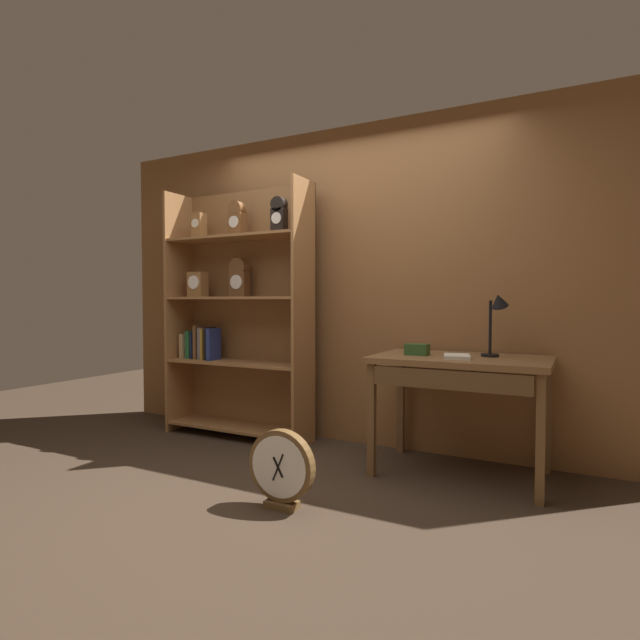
# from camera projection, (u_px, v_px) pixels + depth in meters

# --- Properties ---
(ground_plane) EXTENTS (10.00, 10.00, 0.00)m
(ground_plane) POSITION_uv_depth(u_px,v_px,m) (263.00, 497.00, 3.02)
(ground_plane) COLOR #3D2D21
(back_wood_panel) EXTENTS (4.80, 0.05, 2.60)m
(back_wood_panel) POSITION_uv_depth(u_px,v_px,m) (355.00, 285.00, 4.16)
(back_wood_panel) COLOR brown
(back_wood_panel) RESTS_ON ground
(bookshelf) EXTENTS (1.33, 0.36, 2.14)m
(bookshelf) POSITION_uv_depth(u_px,v_px,m) (237.00, 312.00, 4.37)
(bookshelf) COLOR #9E6B3D
(bookshelf) RESTS_ON ground
(workbench) EXTENTS (1.13, 0.71, 0.80)m
(workbench) POSITION_uv_depth(u_px,v_px,m) (460.00, 372.00, 3.35)
(workbench) COLOR brown
(workbench) RESTS_ON ground
(desk_lamp) EXTENTS (0.19, 0.19, 0.44)m
(desk_lamp) POSITION_uv_depth(u_px,v_px,m) (496.00, 314.00, 3.31)
(desk_lamp) COLOR black
(desk_lamp) RESTS_ON workbench
(toolbox_small) EXTENTS (0.15, 0.11, 0.08)m
(toolbox_small) POSITION_uv_depth(u_px,v_px,m) (417.00, 349.00, 3.47)
(toolbox_small) COLOR #2D5123
(toolbox_small) RESTS_ON workbench
(open_repair_manual) EXTENTS (0.21, 0.25, 0.02)m
(open_repair_manual) POSITION_uv_depth(u_px,v_px,m) (457.00, 357.00, 3.26)
(open_repair_manual) COLOR silver
(open_repair_manual) RESTS_ON workbench
(round_clock_large) EXTENTS (0.41, 0.11, 0.45)m
(round_clock_large) POSITION_uv_depth(u_px,v_px,m) (281.00, 468.00, 2.85)
(round_clock_large) COLOR brown
(round_clock_large) RESTS_ON ground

